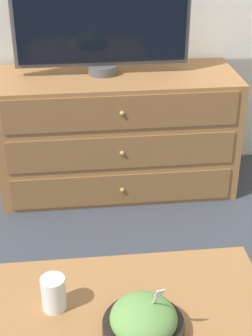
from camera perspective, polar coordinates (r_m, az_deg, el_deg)
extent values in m
plane|color=#383D47|center=(3.23, -0.21, 0.77)|extent=(12.00, 12.00, 0.00)
cube|color=#9E6B3D|center=(2.83, -0.95, 3.97)|extent=(1.26, 0.48, 0.66)
cube|color=brown|center=(2.72, -0.42, -2.39)|extent=(1.16, 0.01, 0.17)
sphere|color=tan|center=(2.72, -0.41, -2.45)|extent=(0.02, 0.02, 0.02)
cube|color=brown|center=(2.61, -0.44, 1.71)|extent=(1.16, 0.01, 0.17)
sphere|color=tan|center=(2.61, -0.43, 1.65)|extent=(0.02, 0.02, 0.02)
cube|color=brown|center=(2.52, -0.46, 6.13)|extent=(1.16, 0.01, 0.17)
sphere|color=tan|center=(2.52, -0.44, 6.08)|extent=(0.02, 0.02, 0.02)
cylinder|color=#515156|center=(2.73, -2.60, 10.86)|extent=(0.15, 0.15, 0.05)
cube|color=#515156|center=(2.66, -2.75, 16.89)|extent=(0.89, 0.04, 0.54)
cube|color=black|center=(2.64, -2.72, 16.79)|extent=(0.85, 0.01, 0.50)
cube|color=#9E6B3D|center=(1.61, 0.10, -16.47)|extent=(0.90, 0.59, 0.02)
cylinder|color=brown|center=(1.94, -13.53, -15.64)|extent=(0.04, 0.04, 0.37)
cylinder|color=brown|center=(2.00, 11.50, -13.90)|extent=(0.04, 0.04, 0.37)
cylinder|color=black|center=(1.55, 1.93, -17.22)|extent=(0.24, 0.24, 0.04)
ellipsoid|color=#66994C|center=(1.52, 1.96, -16.31)|extent=(0.19, 0.19, 0.11)
cube|color=white|center=(1.49, 3.10, -14.77)|extent=(0.03, 0.09, 0.16)
cube|color=white|center=(1.41, 3.76, -13.63)|extent=(0.03, 0.02, 0.03)
cylinder|color=beige|center=(1.62, -7.98, -14.14)|extent=(0.07, 0.07, 0.07)
cylinder|color=white|center=(1.61, -8.03, -13.58)|extent=(0.07, 0.07, 0.11)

